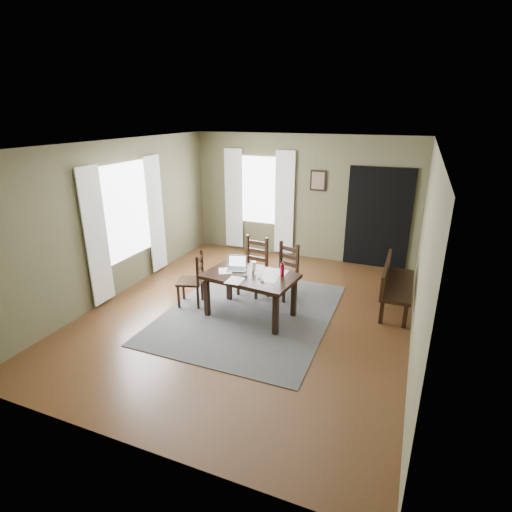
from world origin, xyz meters
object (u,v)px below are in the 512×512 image
at_px(chair_back_left, 253,267).
at_px(laptop, 237,266).
at_px(chair_end, 193,280).
at_px(bench, 393,281).
at_px(chair_back_right, 284,271).
at_px(dining_table, 250,280).
at_px(water_bottle, 282,270).

xyz_separation_m(chair_back_left, laptop, (-0.00, -0.69, 0.27)).
bearing_deg(laptop, chair_end, 175.29).
distance_m(chair_back_left, laptop, 0.74).
bearing_deg(chair_back_left, bench, 12.95).
relative_size(chair_back_left, bench, 0.72).
height_order(chair_end, chair_back_left, chair_back_left).
height_order(bench, laptop, laptop).
bearing_deg(chair_back_right, chair_end, -127.14).
xyz_separation_m(dining_table, chair_end, (-1.06, 0.01, -0.17)).
bearing_deg(water_bottle, bench, 32.06).
relative_size(chair_end, water_bottle, 4.06).
bearing_deg(laptop, dining_table, -42.34).
relative_size(bench, laptop, 3.95).
bearing_deg(chair_back_right, water_bottle, -55.80).
bearing_deg(laptop, bench, 7.38).
height_order(chair_back_right, bench, chair_back_right).
distance_m(chair_back_right, bench, 1.84).
relative_size(chair_back_right, water_bottle, 4.21).
distance_m(chair_back_right, laptop, 0.99).
height_order(laptop, water_bottle, water_bottle).
xyz_separation_m(dining_table, bench, (2.09, 1.15, -0.15)).
relative_size(chair_end, bench, 0.65).
xyz_separation_m(chair_end, chair_back_right, (1.32, 0.90, 0.02)).
distance_m(dining_table, laptop, 0.36).
distance_m(bench, water_bottle, 1.94).
bearing_deg(bench, chair_back_right, 97.68).
bearing_deg(chair_back_right, bench, 26.45).
height_order(chair_end, laptop, chair_end).
xyz_separation_m(chair_back_left, bench, (2.39, 0.31, -0.02)).
relative_size(dining_table, water_bottle, 6.60).
bearing_deg(chair_end, water_bottle, 77.59).
distance_m(chair_end, bench, 3.35).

